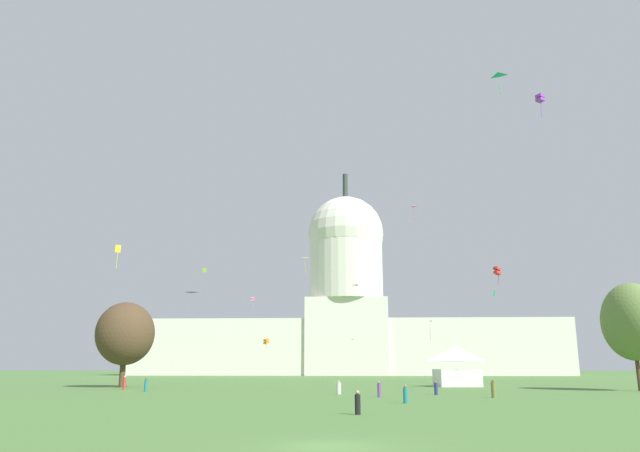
{
  "coord_description": "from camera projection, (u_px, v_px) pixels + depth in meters",
  "views": [
    {
      "loc": [
        0.93,
        -24.55,
        3.02
      ],
      "look_at": [
        -5.45,
        99.28,
        32.02
      ],
      "focal_mm": 33.69,
      "sensor_mm": 36.0,
      "label": 1
    }
  ],
  "objects": [
    {
      "name": "person_navy_near_tree_east",
      "position": [
        436.0,
        388.0,
        64.83
      ],
      "size": [
        0.5,
        0.5,
        1.46
      ],
      "rotation": [
        0.0,
        0.0,
        2.69
      ],
      "color": "navy",
      "rests_on": "ground_plane"
    },
    {
      "name": "kite_black_low",
      "position": [
        191.0,
        295.0,
        86.13
      ],
      "size": [
        1.68,
        0.74,
        0.3
      ],
      "rotation": [
        0.0,
        0.0,
        0.08
      ],
      "color": "black"
    },
    {
      "name": "kite_white_low",
      "position": [
        429.0,
        324.0,
        117.73
      ],
      "size": [
        0.67,
        1.55,
        3.58
      ],
      "rotation": [
        0.0,
        0.0,
        4.79
      ],
      "color": "white"
    },
    {
      "name": "event_tent",
      "position": [
        456.0,
        366.0,
        91.07
      ],
      "size": [
        7.28,
        5.94,
        6.06
      ],
      "rotation": [
        0.0,
        0.0,
        0.15
      ],
      "color": "white",
      "rests_on": "ground_plane"
    },
    {
      "name": "kite_red_low",
      "position": [
        497.0,
        271.0,
        88.37
      ],
      "size": [
        1.17,
        1.14,
        2.73
      ],
      "rotation": [
        0.0,
        0.0,
        5.2
      ],
      "color": "red"
    },
    {
      "name": "kite_lime_mid",
      "position": [
        205.0,
        270.0,
        127.12
      ],
      "size": [
        0.75,
        0.51,
        1.01
      ],
      "rotation": [
        0.0,
        0.0,
        5.75
      ],
      "color": "#8CD133"
    },
    {
      "name": "person_black_lawn_far_right",
      "position": [
        358.0,
        403.0,
        38.42
      ],
      "size": [
        0.41,
        0.41,
        1.5
      ],
      "rotation": [
        0.0,
        0.0,
        6.16
      ],
      "color": "black",
      "rests_on": "ground_plane"
    },
    {
      "name": "person_teal_mid_left",
      "position": [
        146.0,
        385.0,
        72.62
      ],
      "size": [
        0.49,
        0.49,
        1.68
      ],
      "rotation": [
        0.0,
        0.0,
        3.78
      ],
      "color": "#1E757A",
      "rests_on": "ground_plane"
    },
    {
      "name": "kite_blue_low",
      "position": [
        354.0,
        341.0,
        159.96
      ],
      "size": [
        0.98,
        1.75,
        0.41
      ],
      "rotation": [
        0.0,
        0.0,
        1.41
      ],
      "color": "blue"
    },
    {
      "name": "kite_green_low",
      "position": [
        495.0,
        293.0,
        71.06
      ],
      "size": [
        0.56,
        1.02,
        0.73
      ],
      "rotation": [
        0.0,
        0.0,
        0.41
      ],
      "color": "green"
    },
    {
      "name": "person_olive_front_right",
      "position": [
        493.0,
        389.0,
        58.96
      ],
      "size": [
        0.46,
        0.46,
        1.73
      ],
      "rotation": [
        0.0,
        0.0,
        0.06
      ],
      "color": "olive",
      "rests_on": "ground_plane"
    },
    {
      "name": "ground_plane",
      "position": [
        329.0,
        446.0,
        23.23
      ],
      "size": [
        800.0,
        800.0,
        0.0
      ],
      "primitive_type": "plane",
      "color": "#4C7538"
    },
    {
      "name": "kite_magenta_high",
      "position": [
        413.0,
        209.0,
        184.64
      ],
      "size": [
        1.84,
        1.25,
        3.97
      ],
      "rotation": [
        0.0,
        0.0,
        3.37
      ],
      "color": "#D1339E"
    },
    {
      "name": "person_white_near_tent",
      "position": [
        339.0,
        388.0,
        66.29
      ],
      "size": [
        0.67,
        0.67,
        1.46
      ],
      "rotation": [
        0.0,
        0.0,
        0.73
      ],
      "color": "silver",
      "rests_on": "ground_plane"
    },
    {
      "name": "tree_east_near",
      "position": [
        632.0,
        321.0,
        76.84
      ],
      "size": [
        7.66,
        9.19,
        13.56
      ],
      "color": "#4C3823",
      "rests_on": "ground_plane"
    },
    {
      "name": "kite_pink_mid",
      "position": [
        253.0,
        299.0,
        152.44
      ],
      "size": [
        0.88,
        0.9,
        2.5
      ],
      "rotation": [
        0.0,
        0.0,
        0.04
      ],
      "color": "pink"
    },
    {
      "name": "tree_west_mid",
      "position": [
        125.0,
        334.0,
        88.89
      ],
      "size": [
        11.74,
        11.66,
        12.35
      ],
      "color": "#4C3823",
      "rests_on": "ground_plane"
    },
    {
      "name": "kite_orange_low",
      "position": [
        266.0,
        341.0,
        142.28
      ],
      "size": [
        1.51,
        1.51,
        3.04
      ],
      "rotation": [
        0.0,
        0.0,
        5.56
      ],
      "color": "orange"
    },
    {
      "name": "kite_yellow_mid",
      "position": [
        118.0,
        251.0,
        93.83
      ],
      "size": [
        0.8,
        0.51,
        3.73
      ],
      "rotation": [
        0.0,
        0.0,
        2.92
      ],
      "color": "yellow"
    },
    {
      "name": "kite_turquoise_mid",
      "position": [
        498.0,
        76.0,
        63.66
      ],
      "size": [
        1.52,
        1.22,
        2.29
      ],
      "rotation": [
        0.0,
        0.0,
        5.84
      ],
      "color": "teal"
    },
    {
      "name": "kite_gold_mid",
      "position": [
        305.0,
        260.0,
        140.17
      ],
      "size": [
        1.58,
        0.69,
        3.81
      ],
      "rotation": [
        0.0,
        0.0,
        6.28
      ],
      "color": "gold"
    },
    {
      "name": "person_teal_back_right",
      "position": [
        405.0,
        395.0,
        50.02
      ],
      "size": [
        0.46,
        0.46,
        1.49
      ],
      "rotation": [
        0.0,
        0.0,
        1.81
      ],
      "color": "#1E757A",
      "rests_on": "ground_plane"
    },
    {
      "name": "kite_violet_high",
      "position": [
        540.0,
        98.0,
        75.09
      ],
      "size": [
        1.18,
        1.18,
        2.96
      ],
      "rotation": [
        0.0,
        0.0,
        3.76
      ],
      "color": "purple"
    },
    {
      "name": "person_purple_lawn_far_left",
      "position": [
        379.0,
        390.0,
        59.96
      ],
      "size": [
        0.48,
        0.48,
        1.57
      ],
      "rotation": [
        0.0,
        0.0,
        2.13
      ],
      "color": "#703D93",
      "rests_on": "ground_plane"
    },
    {
      "name": "capitol_building",
      "position": [
        346.0,
        312.0,
        206.61
      ],
      "size": [
        146.7,
        26.66,
        70.95
      ],
      "color": "silver",
      "rests_on": "ground_plane"
    },
    {
      "name": "person_red_mid_right",
      "position": [
        124.0,
        383.0,
        78.36
      ],
      "size": [
        0.43,
        0.43,
        1.79
      ],
      "rotation": [
        0.0,
        0.0,
        1.8
      ],
      "color": "red",
      "rests_on": "ground_plane"
    }
  ]
}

